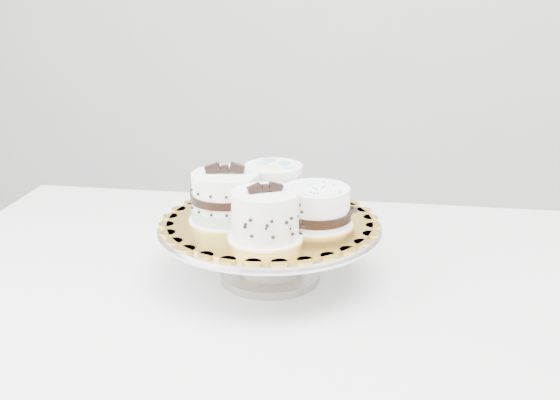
# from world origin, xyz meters

# --- Properties ---
(table) EXTENTS (1.28, 0.87, 0.75)m
(table) POSITION_xyz_m (-0.11, 0.01, 0.68)
(table) COLOR silver
(table) RESTS_ON floor
(cake_stand) EXTENTS (0.34, 0.34, 0.09)m
(cake_stand) POSITION_xyz_m (-0.16, 0.04, 0.81)
(cake_stand) COLOR gray
(cake_stand) RESTS_ON table
(cake_board) EXTENTS (0.37, 0.37, 0.00)m
(cake_board) POSITION_xyz_m (-0.16, 0.04, 0.84)
(cake_board) COLOR gold
(cake_board) RESTS_ON cake_stand
(cake_swirl) EXTENTS (0.13, 0.13, 0.08)m
(cake_swirl) POSITION_xyz_m (-0.16, -0.03, 0.88)
(cake_swirl) COLOR white
(cake_swirl) RESTS_ON cake_board
(cake_banded) EXTENTS (0.11, 0.11, 0.09)m
(cake_banded) POSITION_xyz_m (-0.23, 0.03, 0.88)
(cake_banded) COLOR white
(cake_banded) RESTS_ON cake_board
(cake_dots) EXTENTS (0.11, 0.11, 0.07)m
(cake_dots) POSITION_xyz_m (-0.17, 0.11, 0.88)
(cake_dots) COLOR white
(cake_dots) RESTS_ON cake_board
(cake_ribbon) EXTENTS (0.13, 0.13, 0.06)m
(cake_ribbon) POSITION_xyz_m (-0.09, 0.03, 0.87)
(cake_ribbon) COLOR white
(cake_ribbon) RESTS_ON cake_board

